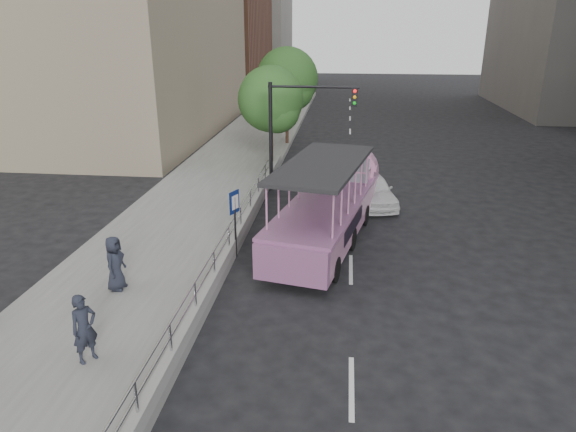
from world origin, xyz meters
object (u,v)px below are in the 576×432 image
(traffic_signal, at_px, (296,119))
(car, at_px, (371,189))
(duck_boat, at_px, (331,206))
(street_tree_far, at_px, (288,81))
(pedestrian_far, at_px, (115,263))
(parking_sign, at_px, (235,215))
(pedestrian_near, at_px, (84,329))
(street_tree_near, at_px, (272,102))

(traffic_signal, bearing_deg, car, -25.09)
(duck_boat, height_order, traffic_signal, traffic_signal)
(duck_boat, height_order, street_tree_far, street_tree_far)
(pedestrian_far, relative_size, parking_sign, 0.68)
(parking_sign, bearing_deg, pedestrian_near, -107.62)
(parking_sign, xyz_separation_m, street_tree_near, (-0.30, 11.39, 2.27))
(car, relative_size, street_tree_far, 0.64)
(car, bearing_deg, duck_boat, -126.99)
(pedestrian_near, height_order, street_tree_far, street_tree_far)
(pedestrian_far, relative_size, traffic_signal, 0.32)
(traffic_signal, height_order, street_tree_near, street_tree_near)
(pedestrian_far, bearing_deg, parking_sign, -39.52)
(pedestrian_near, xyz_separation_m, street_tree_near, (1.80, 18.01, 2.67))
(duck_boat, height_order, pedestrian_far, duck_boat)
(parking_sign, relative_size, street_tree_far, 0.38)
(parking_sign, bearing_deg, pedestrian_far, -131.90)
(traffic_signal, bearing_deg, pedestrian_far, -110.52)
(duck_boat, relative_size, street_tree_near, 1.74)
(pedestrian_far, distance_m, street_tree_near, 15.08)
(pedestrian_far, xyz_separation_m, street_tree_far, (2.79, 20.61, 3.18))
(street_tree_far, bearing_deg, parking_sign, -89.66)
(pedestrian_far, height_order, street_tree_near, street_tree_near)
(duck_boat, bearing_deg, street_tree_near, 111.16)
(car, relative_size, parking_sign, 1.71)
(car, xyz_separation_m, traffic_signal, (-3.59, 1.68, 2.79))
(car, distance_m, street_tree_near, 7.91)
(car, bearing_deg, pedestrian_far, -142.93)
(duck_boat, bearing_deg, pedestrian_near, -120.50)
(duck_boat, bearing_deg, traffic_signal, 108.71)
(pedestrian_far, bearing_deg, street_tree_far, -5.32)
(duck_boat, relative_size, pedestrian_far, 6.00)
(car, height_order, pedestrian_near, pedestrian_near)
(duck_boat, xyz_separation_m, traffic_signal, (-1.90, 5.60, 2.31))
(car, bearing_deg, street_tree_far, 100.51)
(parking_sign, distance_m, street_tree_far, 17.60)
(pedestrian_near, height_order, street_tree_near, street_tree_near)
(duck_boat, distance_m, street_tree_far, 15.69)
(duck_boat, relative_size, parking_sign, 4.10)
(car, bearing_deg, traffic_signal, 141.25)
(traffic_signal, relative_size, street_tree_far, 0.81)
(traffic_signal, bearing_deg, street_tree_far, 98.43)
(pedestrian_far, distance_m, street_tree_far, 21.04)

